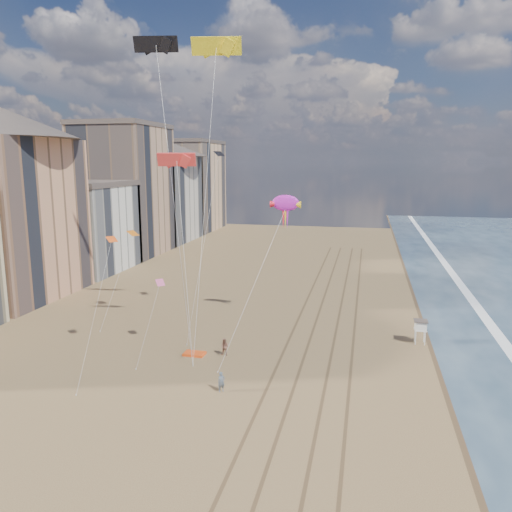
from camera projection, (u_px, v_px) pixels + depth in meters
The scene contains 12 objects.
ground at pixel (253, 458), 35.08m from camera, with size 260.00×260.00×0.00m, color brown.
wet_sand at pixel (450, 312), 69.36m from camera, with size 260.00×260.00×0.00m, color #42301E.
foam at pixel (482, 314), 68.46m from camera, with size 260.00×260.00×0.00m, color white.
tracks at pixel (325, 326), 63.30m from camera, with size 7.68×120.00×0.01m.
buildings at pixel (112, 196), 105.28m from camera, with size 34.72×131.35×29.00m.
lifeguard_stand at pixel (421, 326), 56.96m from camera, with size 1.53×1.53×2.77m.
grounded_kite at pixel (194, 354), 53.90m from camera, with size 2.27×1.44×0.26m, color #F84D14.
show_kite at pixel (285, 203), 62.25m from camera, with size 3.92×9.09×22.96m.
kite_flyer_a at pixel (221, 382), 45.15m from camera, with size 0.68×0.45×1.87m, color #4F5B66.
kite_flyer_b at pixel (225, 347), 53.59m from camera, with size 0.93×0.72×1.91m, color brown.
parafoils at pixel (183, 71), 56.40m from camera, with size 14.32×8.40×15.30m.
small_kites at pixel (158, 220), 58.69m from camera, with size 13.26×16.03×14.66m.
Camera 1 is at (7.18, -31.01, 20.53)m, focal length 35.00 mm.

